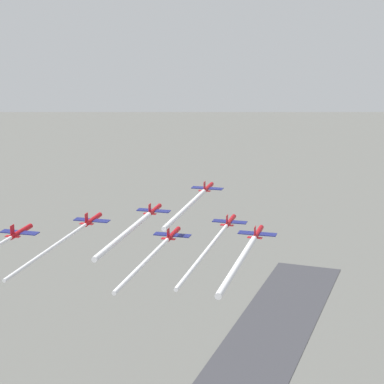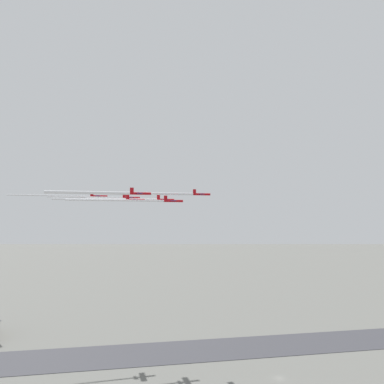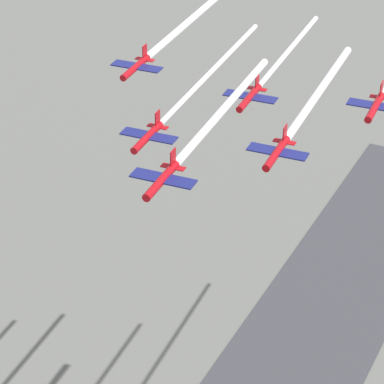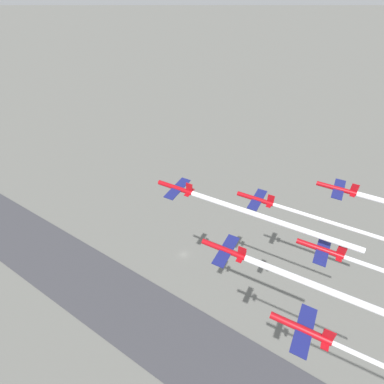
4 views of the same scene
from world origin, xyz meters
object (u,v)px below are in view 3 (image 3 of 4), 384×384
jet_3 (375,106)px  jet_4 (250,97)px  jet_1 (277,152)px  jet_5 (136,67)px  jet_2 (148,136)px  jet_0 (162,179)px

jet_3 → jet_4: size_ratio=1.00×
jet_1 → jet_4: jet_1 is taller
jet_4 → jet_5: jet_5 is taller
jet_2 → jet_3: 36.82m
jet_0 → jet_2: bearing=-59.5°
jet_1 → jet_4: 21.00m
jet_2 → jet_1: bearing=-180.0°
jet_1 → jet_3: jet_3 is taller
jet_1 → jet_3: (-17.31, -11.86, 1.47)m
jet_2 → jet_3: bearing=-150.5°
jet_2 → jet_4: size_ratio=1.00×
jet_3 → jet_5: jet_3 is taller
jet_4 → jet_5: bearing=0.0°
jet_0 → jet_5: jet_0 is taller
jet_1 → jet_5: size_ratio=1.00×
jet_1 → jet_2: 21.34m
jet_0 → jet_3: (-34.63, -23.72, -1.30)m
jet_3 → jet_2: bearing=29.5°
jet_0 → jet_3: bearing=-120.5°
jet_4 → jet_0: bearing=90.0°
jet_2 → jet_5: size_ratio=1.00×
jet_2 → jet_4: 21.00m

